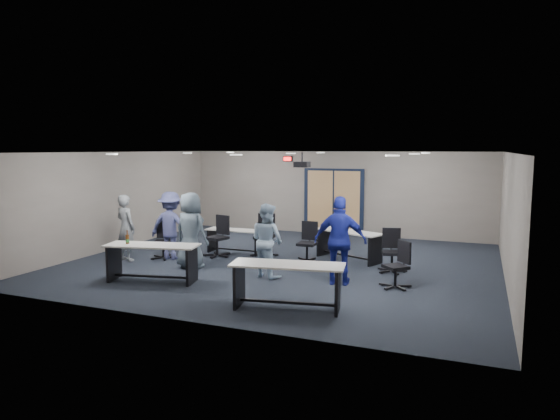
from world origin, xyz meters
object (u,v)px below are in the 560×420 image
at_px(person_gray, 126,228).
at_px(chair_back_c, 307,242).
at_px(person_lightblue, 267,240).
at_px(chair_back_b, 264,235).
at_px(person_navy, 340,241).
at_px(table_front_right, 287,278).
at_px(chair_back_d, 392,251).
at_px(person_back, 171,226).
at_px(table_back_left, 235,237).
at_px(chair_loose_left, 163,240).
at_px(table_front_left, 152,256).
at_px(chair_back_a, 217,236).
at_px(person_plaid, 191,230).
at_px(table_back_right, 349,240).
at_px(chair_loose_right, 396,265).

bearing_deg(person_gray, chair_back_c, -143.53).
height_order(chair_back_c, person_lightblue, person_lightblue).
distance_m(chair_back_b, person_navy, 3.25).
xyz_separation_m(table_front_right, chair_back_d, (1.27, 3.29, -0.05)).
relative_size(table_front_right, person_back, 1.20).
distance_m(person_gray, person_back, 1.10).
xyz_separation_m(table_back_left, chair_loose_left, (-1.38, -1.32, 0.04)).
height_order(table_front_right, chair_back_d, chair_back_d).
relative_size(table_front_left, chair_back_a, 1.93).
height_order(chair_back_b, chair_back_c, chair_back_b).
height_order(chair_back_c, person_plaid, person_plaid).
xyz_separation_m(table_back_right, chair_loose_right, (1.51, -2.16, -0.03)).
bearing_deg(table_back_right, person_gray, -133.74).
relative_size(person_plaid, person_back, 1.04).
xyz_separation_m(table_back_left, chair_loose_right, (4.54, -1.84, 0.04)).
height_order(chair_back_d, person_gray, person_gray).
height_order(chair_back_a, chair_loose_right, chair_back_a).
bearing_deg(table_back_right, chair_loose_left, -136.01).
bearing_deg(chair_back_a, person_plaid, -72.75).
xyz_separation_m(table_front_left, person_gray, (-1.81, 1.43, 0.28)).
height_order(table_front_right, chair_back_c, chair_back_c).
distance_m(person_plaid, person_back, 1.18).
xyz_separation_m(chair_back_a, person_gray, (-1.88, -1.25, 0.30)).
xyz_separation_m(person_gray, person_back, (0.94, 0.57, 0.03)).
xyz_separation_m(chair_back_b, chair_loose_left, (-2.25, -1.29, -0.07)).
bearing_deg(chair_back_b, person_plaid, -126.72).
bearing_deg(person_back, chair_back_c, -169.37).
xyz_separation_m(table_front_left, chair_loose_right, (4.84, 1.42, -0.07)).
distance_m(table_front_left, person_plaid, 1.40).
distance_m(chair_back_d, person_navy, 1.69).
xyz_separation_m(table_back_left, person_gray, (-2.11, -1.83, 0.39)).
xyz_separation_m(table_front_left, chair_back_d, (4.56, 2.68, -0.05)).
distance_m(chair_back_d, person_back, 5.49).
height_order(table_front_right, chair_back_a, chair_back_a).
distance_m(table_back_right, chair_loose_left, 4.71).
distance_m(table_back_left, chair_loose_left, 1.91).
bearing_deg(chair_back_d, chair_back_a, 164.39).
bearing_deg(table_front_right, chair_loose_right, 42.58).
bearing_deg(chair_back_a, person_navy, -5.91).
height_order(person_navy, person_back, person_navy).
bearing_deg(chair_back_d, person_navy, -136.12).
relative_size(chair_loose_right, person_navy, 0.52).
bearing_deg(chair_back_c, table_front_right, -76.88).
relative_size(chair_loose_left, chair_loose_right, 1.01).
distance_m(chair_back_c, chair_back_d, 2.14).
distance_m(table_front_right, chair_back_a, 4.61).
bearing_deg(chair_back_c, chair_loose_right, -32.93).
bearing_deg(chair_loose_right, table_back_left, -156.46).
height_order(table_back_left, table_back_right, table_back_left).
relative_size(person_plaid, person_lightblue, 1.10).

